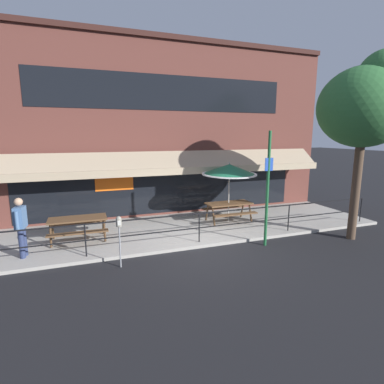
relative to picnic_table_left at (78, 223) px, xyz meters
The scene contains 11 objects.
ground_plane 4.13m from the picnic_table_left, 25.79° to the right, with size 120.00×120.00×0.00m, color black.
patio_deck 3.73m from the picnic_table_left, ahead, with size 15.00×4.00×0.10m, color #ADA89E.
restaurant_building 5.32m from the picnic_table_left, 33.87° to the left, with size 15.00×1.60×7.42m.
patio_railing 3.94m from the picnic_table_left, 21.86° to the right, with size 13.84×0.04×0.97m.
picnic_table_left is the anchor object (origin of this frame).
picnic_table_centre 5.62m from the picnic_table_left, ahead, with size 1.80×1.42×0.76m.
patio_umbrella_centre 5.81m from the picnic_table_left, ahead, with size 2.14×2.14×2.38m.
pedestrian_walking 1.74m from the picnic_table_left, 148.56° to the right, with size 0.29×0.61×1.71m.
parking_meter_near 2.58m from the picnic_table_left, 65.13° to the right, with size 0.15×0.16×1.42m.
street_sign_pole 6.18m from the picnic_table_left, 21.45° to the right, with size 0.28×0.09×3.64m.
street_tree_curbside 10.05m from the picnic_table_left, 17.05° to the right, with size 2.99×2.69×6.10m.
Camera 1 is at (-3.34, -8.29, 3.51)m, focal length 28.00 mm.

